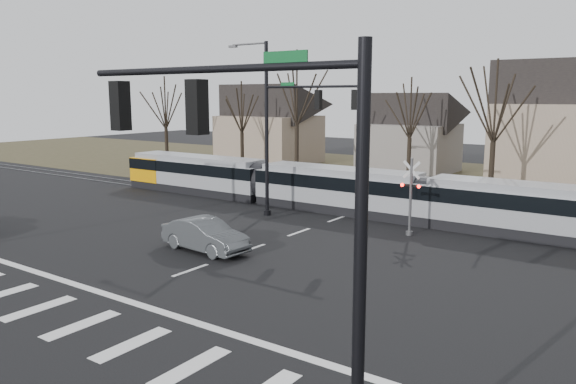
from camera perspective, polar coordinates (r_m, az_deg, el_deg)
The scene contains 15 objects.
ground at distance 22.42m, azimuth -13.53°, elevation -9.02°, with size 140.00×140.00×0.00m, color black.
grass_verge at distance 49.15m, azimuth 15.63°, elevation 1.08°, with size 140.00×28.00×0.01m, color #38331E.
crosswalk at distance 20.19m, azimuth -22.23°, elevation -11.61°, with size 27.00×2.60×0.01m.
stop_line at distance 21.35m, azimuth -17.20°, elevation -10.14°, with size 28.00×0.35×0.01m, color silver.
lane_dashes at distance 34.68m, azimuth 6.68°, elevation -2.13°, with size 0.18×30.00×0.01m.
rail_pair at distance 34.51m, azimuth 6.52°, elevation -2.15°, with size 90.00×1.52×0.06m.
tram at distance 34.99m, azimuth 5.00°, elevation 0.46°, with size 35.86×2.66×2.72m.
sedan at distance 26.30m, azimuth -8.42°, elevation -4.35°, with size 4.70×2.01×1.51m, color #4A4E51.
signal_pole_near_right at distance 10.09m, azimuth -2.06°, elevation -1.39°, with size 6.72×0.44×8.00m.
signal_pole_far at distance 32.26m, azimuth 0.08°, elevation 7.25°, with size 9.28×0.44×10.20m.
rail_crossing_signal at distance 29.37m, azimuth 12.33°, elevation -0.72°, with size 1.08×0.36×4.00m.
tree_row at distance 42.36m, azimuth 15.75°, elevation 6.54°, with size 59.20×7.20×10.00m.
house_a at distance 60.03m, azimuth -1.89°, elevation 7.23°, with size 9.72×8.64×8.60m.
house_b at distance 54.26m, azimuth 12.26°, elevation 6.22°, with size 8.64×7.56×7.65m.
house_c at distance 47.46m, azimuth 26.68°, elevation 6.46°, with size 10.80×8.64×10.10m.
Camera 1 is at (16.11, -13.88, 7.12)m, focal length 35.00 mm.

